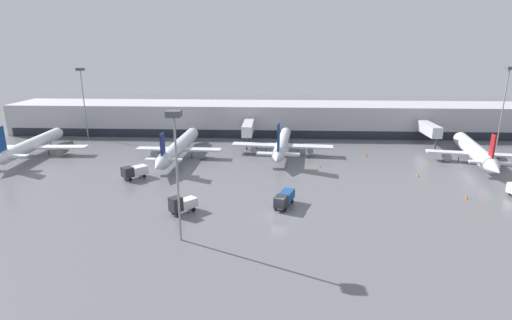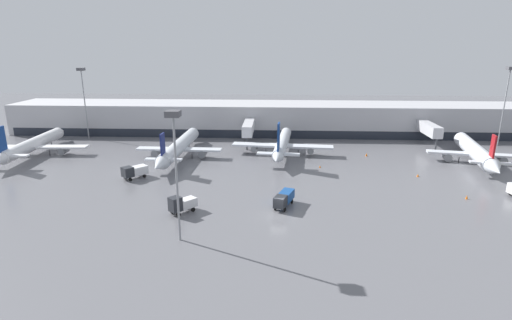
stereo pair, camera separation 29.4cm
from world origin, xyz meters
name	(u,v)px [view 1 (the left image)]	position (x,y,z in m)	size (l,w,h in m)	color
ground_plane	(279,215)	(0.00, 0.00, 0.00)	(320.00, 320.00, 0.00)	slate
terminal_building	(278,118)	(0.12, 61.87, 4.50)	(160.00, 29.83, 9.00)	#B2B2B7
parked_jet_0	(31,145)	(-59.79, 32.94, 2.55)	(26.61, 33.65, 9.29)	white
parked_jet_1	(474,151)	(44.68, 31.73, 2.63)	(20.49, 33.53, 8.75)	silver
parked_jet_2	(282,144)	(0.98, 36.34, 2.74)	(24.77, 32.04, 9.89)	silver
parked_jet_3	(179,147)	(-23.58, 32.56, 2.63)	(20.32, 36.34, 8.55)	silver
service_truck_0	(182,204)	(-15.46, 0.16, 1.58)	(4.33, 4.53, 2.98)	silver
service_truck_1	(134,171)	(-28.93, 16.80, 1.56)	(4.91, 5.12, 2.65)	silver
service_truck_3	(284,198)	(0.87, 3.61, 1.49)	(3.72, 6.25, 2.43)	#19478C
traffic_cone_0	(320,166)	(9.16, 26.01, 0.29)	(0.41, 0.41, 0.59)	orange
traffic_cone_1	(366,155)	(21.41, 36.16, 0.37)	(0.48, 0.48, 0.74)	orange
traffic_cone_2	(418,175)	(28.55, 20.82, 0.28)	(0.50, 0.50, 0.57)	orange
traffic_cone_3	(467,197)	(32.88, 8.62, 0.36)	(0.42, 0.42, 0.72)	orange
apron_light_mast_0	(175,140)	(-13.61, -9.00, 14.21)	(1.80, 1.80, 17.96)	gray
apron_light_mast_1	(507,85)	(58.76, 48.62, 16.02)	(1.80, 1.80, 20.63)	gray
apron_light_mast_2	(82,84)	(-54.78, 52.00, 15.52)	(1.80, 1.80, 19.88)	gray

